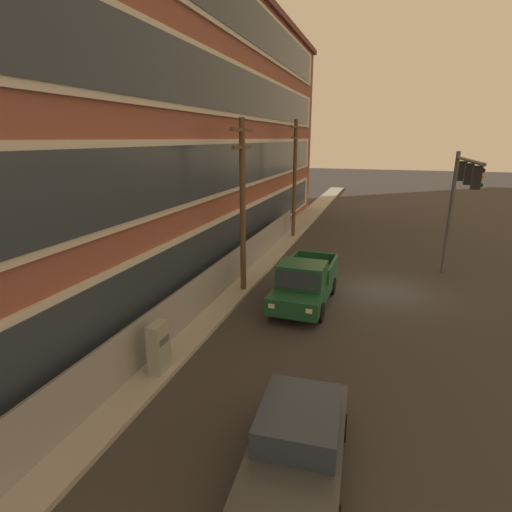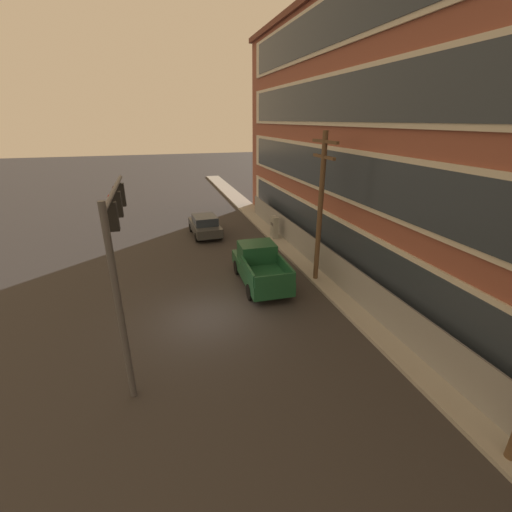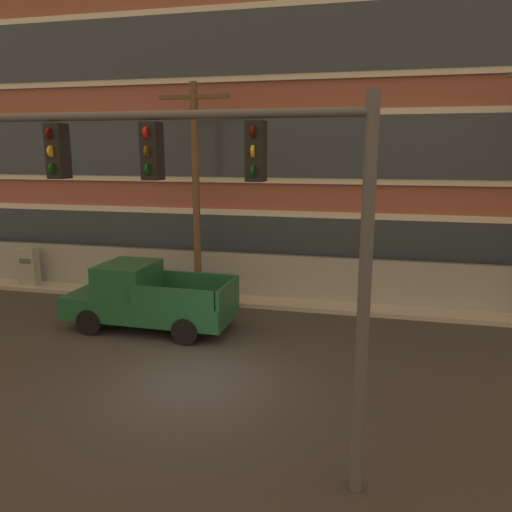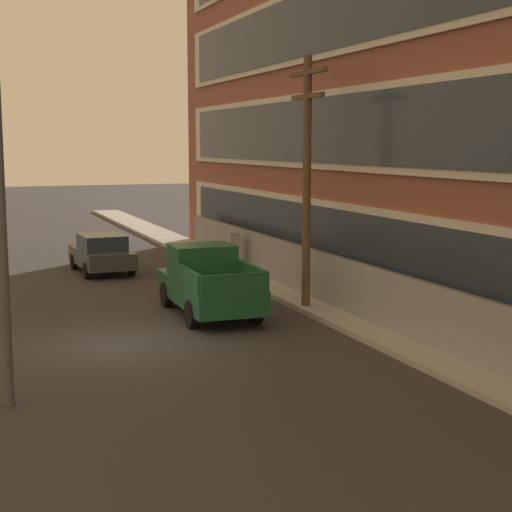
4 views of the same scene
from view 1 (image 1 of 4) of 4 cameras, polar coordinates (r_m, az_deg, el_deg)
name	(u,v)px [view 1 (image 1 of 4)]	position (r m, az deg, el deg)	size (l,w,h in m)	color
ground_plane	(385,291)	(19.94, 17.90, -4.78)	(160.00, 160.00, 0.00)	#333030
sidewalk_building_side	(246,275)	(20.96, -1.42, -2.68)	(80.00, 1.85, 0.16)	#9E9B93
brick_mill_building	(153,128)	(23.09, -14.44, 17.23)	(43.06, 9.84, 14.89)	brown
chain_link_fence	(221,278)	(18.04, -5.04, -3.16)	(27.25, 0.06, 1.79)	gray
traffic_signal_mast	(460,190)	(21.05, 27.17, 8.42)	(6.20, 0.43, 6.34)	#4C4C51
pickup_truck_dark_green	(305,284)	(17.24, 6.95, -3.97)	(5.29, 2.25, 2.07)	#194C2D
sedan_dark_grey	(298,441)	(9.36, 6.03, -24.74)	(4.23, 2.12, 1.56)	#383A3D
utility_pole_near_corner	(243,200)	(17.75, -1.93, 8.02)	(2.49, 0.26, 7.79)	brown
utility_pole_midblock	(295,173)	(28.52, 5.56, 11.66)	(2.76, 0.26, 8.19)	brown
electrical_cabinet	(159,349)	(12.66, -13.67, -12.84)	(0.73, 0.42, 1.71)	#939993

